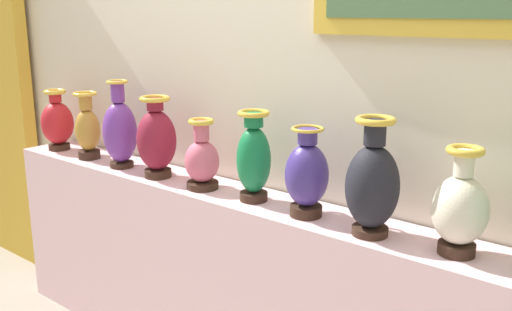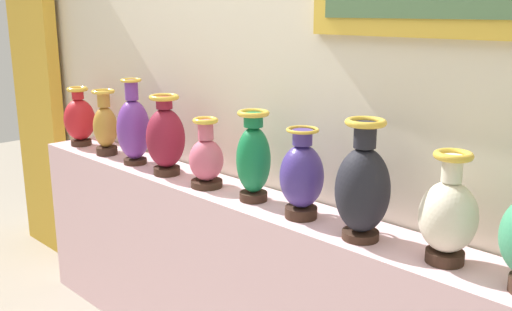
{
  "view_description": "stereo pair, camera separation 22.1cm",
  "coord_description": "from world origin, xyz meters",
  "px_view_note": "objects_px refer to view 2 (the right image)",
  "views": [
    {
      "loc": [
        1.41,
        -1.72,
        1.62
      ],
      "look_at": [
        0.0,
        0.0,
        1.06
      ],
      "focal_mm": 40.35,
      "sensor_mm": 36.0,
      "label": 1
    },
    {
      "loc": [
        1.57,
        -1.57,
        1.62
      ],
      "look_at": [
        0.0,
        0.0,
        1.06
      ],
      "focal_mm": 40.35,
      "sensor_mm": 36.0,
      "label": 2
    }
  ],
  "objects_px": {
    "vase_violet": "(133,128)",
    "vase_ivory": "(448,215)",
    "vase_crimson": "(80,119)",
    "vase_ochre": "(105,126)",
    "vase_rose": "(206,158)",
    "vase_burgundy": "(166,137)",
    "vase_emerald": "(253,158)",
    "vase_onyx": "(363,187)",
    "vase_indigo": "(302,177)"
  },
  "relations": [
    {
      "from": "vase_violet",
      "to": "vase_ivory",
      "type": "relative_size",
      "value": 1.22
    },
    {
      "from": "vase_crimson",
      "to": "vase_ochre",
      "type": "relative_size",
      "value": 0.96
    },
    {
      "from": "vase_ivory",
      "to": "vase_rose",
      "type": "bearing_deg",
      "value": -179.17
    },
    {
      "from": "vase_ivory",
      "to": "vase_ochre",
      "type": "bearing_deg",
      "value": -179.35
    },
    {
      "from": "vase_rose",
      "to": "vase_burgundy",
      "type": "bearing_deg",
      "value": -178.64
    },
    {
      "from": "vase_crimson",
      "to": "vase_rose",
      "type": "xyz_separation_m",
      "value": [
        1.11,
        -0.0,
        -0.03
      ]
    },
    {
      "from": "vase_burgundy",
      "to": "vase_violet",
      "type": "bearing_deg",
      "value": 179.4
    },
    {
      "from": "vase_emerald",
      "to": "vase_onyx",
      "type": "height_order",
      "value": "vase_onyx"
    },
    {
      "from": "vase_crimson",
      "to": "vase_rose",
      "type": "height_order",
      "value": "vase_crimson"
    },
    {
      "from": "vase_violet",
      "to": "vase_rose",
      "type": "xyz_separation_m",
      "value": [
        0.55,
        0.0,
        -0.05
      ]
    },
    {
      "from": "vase_crimson",
      "to": "vase_emerald",
      "type": "relative_size",
      "value": 0.9
    },
    {
      "from": "vase_burgundy",
      "to": "vase_ivory",
      "type": "height_order",
      "value": "vase_burgundy"
    },
    {
      "from": "vase_violet",
      "to": "vase_emerald",
      "type": "xyz_separation_m",
      "value": [
        0.82,
        0.02,
        -0.0
      ]
    },
    {
      "from": "vase_emerald",
      "to": "vase_ivory",
      "type": "height_order",
      "value": "vase_emerald"
    },
    {
      "from": "vase_emerald",
      "to": "vase_onyx",
      "type": "distance_m",
      "value": 0.55
    },
    {
      "from": "vase_rose",
      "to": "vase_violet",
      "type": "bearing_deg",
      "value": -179.6
    },
    {
      "from": "vase_violet",
      "to": "vase_ochre",
      "type": "bearing_deg",
      "value": -179.55
    },
    {
      "from": "vase_ochre",
      "to": "vase_ivory",
      "type": "bearing_deg",
      "value": 0.65
    },
    {
      "from": "vase_emerald",
      "to": "vase_indigo",
      "type": "bearing_deg",
      "value": -2.91
    },
    {
      "from": "vase_burgundy",
      "to": "vase_onyx",
      "type": "height_order",
      "value": "vase_onyx"
    },
    {
      "from": "vase_emerald",
      "to": "vase_onyx",
      "type": "xyz_separation_m",
      "value": [
        0.55,
        -0.03,
        0.01
      ]
    },
    {
      "from": "vase_burgundy",
      "to": "vase_rose",
      "type": "distance_m",
      "value": 0.29
    },
    {
      "from": "vase_ochre",
      "to": "vase_ivory",
      "type": "xyz_separation_m",
      "value": [
        1.92,
        0.02,
        -0.0
      ]
    },
    {
      "from": "vase_crimson",
      "to": "vase_ochre",
      "type": "distance_m",
      "value": 0.29
    },
    {
      "from": "vase_burgundy",
      "to": "vase_indigo",
      "type": "xyz_separation_m",
      "value": [
        0.82,
        0.01,
        -0.02
      ]
    },
    {
      "from": "vase_rose",
      "to": "vase_onyx",
      "type": "relative_size",
      "value": 0.74
    },
    {
      "from": "vase_burgundy",
      "to": "vase_onyx",
      "type": "bearing_deg",
      "value": -0.35
    },
    {
      "from": "vase_burgundy",
      "to": "vase_ivory",
      "type": "bearing_deg",
      "value": 0.94
    },
    {
      "from": "vase_rose",
      "to": "vase_emerald",
      "type": "relative_size",
      "value": 0.83
    },
    {
      "from": "vase_crimson",
      "to": "vase_onyx",
      "type": "xyz_separation_m",
      "value": [
        1.93,
        -0.02,
        0.03
      ]
    },
    {
      "from": "vase_indigo",
      "to": "vase_onyx",
      "type": "distance_m",
      "value": 0.28
    },
    {
      "from": "vase_ochre",
      "to": "vase_emerald",
      "type": "relative_size",
      "value": 0.94
    },
    {
      "from": "vase_burgundy",
      "to": "vase_emerald",
      "type": "height_order",
      "value": "vase_burgundy"
    },
    {
      "from": "vase_rose",
      "to": "vase_indigo",
      "type": "height_order",
      "value": "vase_indigo"
    },
    {
      "from": "vase_rose",
      "to": "vase_indigo",
      "type": "bearing_deg",
      "value": 0.18
    },
    {
      "from": "vase_ochre",
      "to": "vase_emerald",
      "type": "distance_m",
      "value": 1.09
    },
    {
      "from": "vase_emerald",
      "to": "vase_indigo",
      "type": "relative_size",
      "value": 1.09
    },
    {
      "from": "vase_ochre",
      "to": "vase_burgundy",
      "type": "xyz_separation_m",
      "value": [
        0.53,
        -0.0,
        0.02
      ]
    },
    {
      "from": "vase_crimson",
      "to": "vase_violet",
      "type": "relative_size",
      "value": 0.78
    },
    {
      "from": "vase_emerald",
      "to": "vase_onyx",
      "type": "relative_size",
      "value": 0.9
    },
    {
      "from": "vase_emerald",
      "to": "vase_ivory",
      "type": "distance_m",
      "value": 0.84
    },
    {
      "from": "vase_violet",
      "to": "vase_emerald",
      "type": "relative_size",
      "value": 1.16
    },
    {
      "from": "vase_violet",
      "to": "vase_onyx",
      "type": "distance_m",
      "value": 1.37
    },
    {
      "from": "vase_onyx",
      "to": "vase_ochre",
      "type": "bearing_deg",
      "value": 179.74
    },
    {
      "from": "vase_onyx",
      "to": "vase_rose",
      "type": "bearing_deg",
      "value": 179.06
    },
    {
      "from": "vase_emerald",
      "to": "vase_rose",
      "type": "bearing_deg",
      "value": -176.73
    },
    {
      "from": "vase_burgundy",
      "to": "vase_emerald",
      "type": "distance_m",
      "value": 0.55
    },
    {
      "from": "vase_violet",
      "to": "vase_indigo",
      "type": "relative_size",
      "value": 1.26
    },
    {
      "from": "vase_burgundy",
      "to": "vase_ivory",
      "type": "relative_size",
      "value": 1.07
    },
    {
      "from": "vase_violet",
      "to": "vase_rose",
      "type": "bearing_deg",
      "value": 0.4
    }
  ]
}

